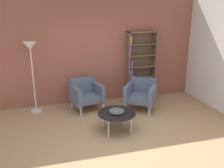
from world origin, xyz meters
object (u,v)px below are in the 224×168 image
object	(u,v)px
armchair_by_bookshelf	(141,94)
floor_lamp_torchiere	(31,54)
decorative_bowl	(117,111)
bookshelf_tall	(139,67)
coffee_table_low	(117,114)
armchair_corner_red	(86,94)

from	to	relation	value
armchair_by_bookshelf	floor_lamp_torchiere	world-z (taller)	floor_lamp_torchiere
floor_lamp_torchiere	decorative_bowl	bearing A→B (deg)	-41.62
bookshelf_tall	coffee_table_low	distance (m)	2.11
armchair_corner_red	floor_lamp_torchiere	distance (m)	1.63
decorative_bowl	armchair_corner_red	bearing A→B (deg)	108.98
armchair_corner_red	floor_lamp_torchiere	size ratio (longest dim) A/B	0.49
armchair_by_bookshelf	coffee_table_low	bearing A→B (deg)	-98.97
decorative_bowl	armchair_corner_red	world-z (taller)	armchair_corner_red
bookshelf_tall	floor_lamp_torchiere	distance (m)	2.87
armchair_corner_red	coffee_table_low	bearing A→B (deg)	-86.50
armchair_by_bookshelf	armchair_corner_red	bearing A→B (deg)	-159.43
bookshelf_tall	armchair_corner_red	world-z (taller)	bookshelf_tall
coffee_table_low	decorative_bowl	xyz separation A→B (m)	(0.00, 0.00, 0.06)
armchair_by_bookshelf	armchair_corner_red	distance (m)	1.40
coffee_table_low	armchair_corner_red	distance (m)	1.35
coffee_table_low	decorative_bowl	size ratio (longest dim) A/B	2.50
armchair_corner_red	floor_lamp_torchiere	bearing A→B (deg)	154.78
coffee_table_low	floor_lamp_torchiere	xyz separation A→B (m)	(-1.67, 1.49, 1.08)
coffee_table_low	decorative_bowl	distance (m)	0.06
floor_lamp_torchiere	armchair_corner_red	bearing A→B (deg)	-9.74
bookshelf_tall	armchair_by_bookshelf	bearing A→B (deg)	-106.75
armchair_by_bookshelf	armchair_corner_red	xyz separation A→B (m)	(-1.34, 0.38, 0.00)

